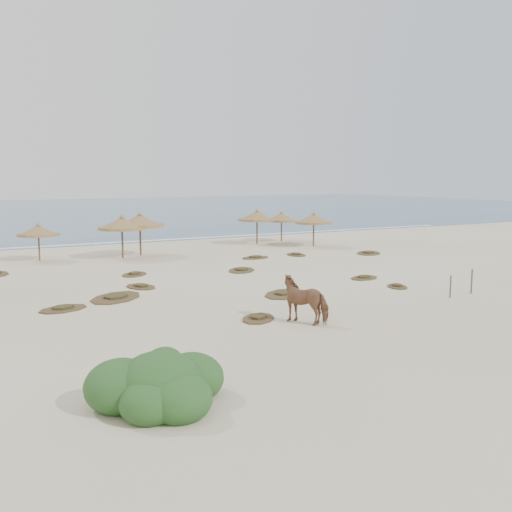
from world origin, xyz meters
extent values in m
plane|color=beige|center=(0.00, 0.00, 0.00)|extent=(160.00, 160.00, 0.00)
cube|color=navy|center=(0.00, 75.00, 0.00)|extent=(200.00, 100.00, 0.01)
cube|color=white|center=(0.00, 26.00, 0.00)|extent=(70.00, 0.60, 0.01)
cylinder|color=brown|center=(-7.92, 18.19, 0.94)|extent=(0.11, 0.11, 1.88)
cylinder|color=olive|center=(-7.92, 18.19, 1.71)|extent=(3.38, 3.38, 0.16)
cone|color=olive|center=(-7.92, 18.19, 2.01)|extent=(3.27, 3.27, 0.67)
cone|color=olive|center=(-7.92, 18.19, 2.41)|extent=(0.32, 0.32, 0.20)
cylinder|color=brown|center=(-1.30, 17.47, 1.15)|extent=(0.13, 0.13, 2.30)
cylinder|color=olive|center=(-1.30, 17.47, 2.10)|extent=(4.37, 4.37, 0.20)
cone|color=olive|center=(-1.30, 17.47, 2.47)|extent=(4.22, 4.22, 0.82)
cone|color=olive|center=(-1.30, 17.47, 2.96)|extent=(0.39, 0.39, 0.24)
cylinder|color=brown|center=(-2.78, 16.70, 1.12)|extent=(0.13, 0.13, 2.23)
cylinder|color=olive|center=(-2.78, 16.70, 2.04)|extent=(4.01, 4.01, 0.19)
cone|color=olive|center=(-2.78, 16.70, 2.39)|extent=(3.88, 3.88, 0.80)
cone|color=olive|center=(-2.78, 16.70, 2.87)|extent=(0.38, 0.38, 0.23)
cylinder|color=brown|center=(9.14, 19.55, 1.09)|extent=(0.12, 0.12, 2.18)
cylinder|color=olive|center=(9.14, 19.55, 1.99)|extent=(3.73, 3.73, 0.19)
cone|color=olive|center=(9.14, 19.55, 2.34)|extent=(3.60, 3.60, 0.78)
cone|color=olive|center=(9.14, 19.55, 2.80)|extent=(0.37, 0.37, 0.23)
cylinder|color=brown|center=(11.93, 20.30, 0.97)|extent=(0.11, 0.11, 1.95)
cylinder|color=olive|center=(11.93, 20.30, 1.78)|extent=(3.22, 3.22, 0.17)
cone|color=olive|center=(11.93, 20.30, 2.09)|extent=(3.11, 3.11, 0.70)
cone|color=olive|center=(11.93, 20.30, 2.50)|extent=(0.33, 0.33, 0.20)
cylinder|color=brown|center=(12.31, 16.00, 1.03)|extent=(0.12, 0.12, 2.07)
cylinder|color=olive|center=(12.31, 16.00, 1.89)|extent=(3.05, 3.05, 0.18)
cone|color=olive|center=(12.31, 16.00, 2.21)|extent=(2.95, 2.95, 0.74)
cone|color=olive|center=(12.31, 16.00, 2.66)|extent=(0.35, 0.35, 0.22)
imported|color=brown|center=(-1.36, -3.59, 0.87)|extent=(1.85, 2.26, 1.74)
cylinder|color=brown|center=(6.87, -3.07, 0.51)|extent=(0.10, 0.10, 1.03)
cylinder|color=brown|center=(8.46, -2.88, 0.58)|extent=(0.10, 0.10, 1.16)
ellipsoid|color=#2E5825|center=(-8.90, -8.69, 0.57)|extent=(2.07, 2.07, 1.55)
ellipsoid|color=#2E5825|center=(-7.96, -8.38, 0.47)|extent=(1.66, 1.66, 1.24)
ellipsoid|color=#2E5825|center=(-9.72, -8.27, 0.52)|extent=(1.76, 1.76, 1.32)
ellipsoid|color=#2E5825|center=(-8.69, -9.41, 0.41)|extent=(1.55, 1.55, 1.16)
ellipsoid|color=#2E5825|center=(-9.31, -9.20, 0.39)|extent=(1.45, 1.45, 1.09)
ellipsoid|color=#2E5825|center=(-8.28, -7.76, 0.36)|extent=(1.24, 1.24, 0.93)
ellipsoid|color=#2E5825|center=(-8.59, -8.17, 0.93)|extent=(0.93, 0.93, 0.70)
ellipsoid|color=#2E5825|center=(-9.21, -8.58, 0.98)|extent=(0.83, 0.83, 0.62)
camera|label=1|loc=(-13.10, -21.25, 5.48)|focal=40.00mm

